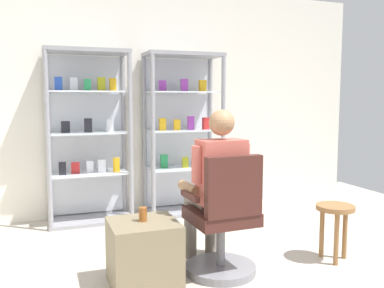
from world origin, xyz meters
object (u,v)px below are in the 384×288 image
at_px(display_cabinet_right, 182,133).
at_px(seated_shopkeeper, 215,182).
at_px(storage_crate, 144,253).
at_px(tea_glass, 143,214).
at_px(wooden_stool, 335,217).
at_px(office_chair, 224,226).
at_px(display_cabinet_left, 88,136).

xyz_separation_m(display_cabinet_right, seated_shopkeeper, (-0.29, -1.71, -0.25)).
xyz_separation_m(display_cabinet_right, storage_crate, (-0.91, -1.83, -0.72)).
bearing_deg(tea_glass, wooden_stool, -3.26).
bearing_deg(office_chair, tea_glass, 175.14).
height_order(office_chair, tea_glass, office_chair).
bearing_deg(storage_crate, tea_glass, 90.54).
distance_m(display_cabinet_right, tea_glass, 2.08).
distance_m(display_cabinet_left, wooden_stool, 2.71).
bearing_deg(office_chair, wooden_stool, -2.26).
xyz_separation_m(display_cabinet_left, tea_glass, (0.19, -1.82, -0.43)).
height_order(display_cabinet_left, office_chair, display_cabinet_left).
relative_size(seated_shopkeeper, tea_glass, 12.61).
height_order(display_cabinet_right, seated_shopkeeper, display_cabinet_right).
xyz_separation_m(office_chair, storage_crate, (-0.63, 0.04, -0.15)).
bearing_deg(wooden_stool, tea_glass, 176.74).
distance_m(display_cabinet_right, storage_crate, 2.17).
bearing_deg(display_cabinet_right, tea_glass, -116.57).
xyz_separation_m(seated_shopkeeper, wooden_stool, (1.02, -0.20, -0.33)).
relative_size(display_cabinet_left, storage_crate, 3.88).
distance_m(storage_crate, wooden_stool, 1.64).
height_order(display_cabinet_right, tea_glass, display_cabinet_right).
distance_m(office_chair, tea_glass, 0.64).
bearing_deg(wooden_stool, office_chair, 177.74).
bearing_deg(storage_crate, display_cabinet_right, 63.57).
height_order(office_chair, storage_crate, office_chair).
distance_m(seated_shopkeeper, tea_glass, 0.65).
bearing_deg(display_cabinet_left, office_chair, -66.39).
height_order(display_cabinet_left, seated_shopkeeper, display_cabinet_left).
relative_size(display_cabinet_left, wooden_stool, 3.97).
xyz_separation_m(display_cabinet_left, wooden_stool, (1.83, -1.91, -0.59)).
distance_m(office_chair, storage_crate, 0.65).
bearing_deg(storage_crate, seated_shopkeeper, 11.08).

